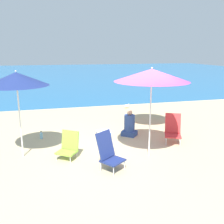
{
  "coord_description": "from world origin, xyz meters",
  "views": [
    {
      "loc": [
        -2.02,
        -6.09,
        2.72
      ],
      "look_at": [
        -0.23,
        0.69,
        1.0
      ],
      "focal_mm": 40.0,
      "sensor_mm": 36.0,
      "label": 1
    }
  ],
  "objects": [
    {
      "name": "seagull",
      "position": [
        1.69,
        5.17,
        0.14
      ],
      "size": [
        0.27,
        0.11,
        0.23
      ],
      "color": "gold",
      "rests_on": "ground"
    },
    {
      "name": "beach_umbrella_navy",
      "position": [
        -2.73,
        0.46,
        2.05
      ],
      "size": [
        1.59,
        1.59,
        2.26
      ],
      "color": "white",
      "rests_on": "ground"
    },
    {
      "name": "ground_plane",
      "position": [
        0.0,
        0.0,
        0.0
      ],
      "size": [
        60.0,
        60.0,
        0.0
      ],
      "primitive_type": "plane",
      "color": "#C6B284"
    },
    {
      "name": "sea_water",
      "position": [
        0.0,
        26.02,
        0.0
      ],
      "size": [
        60.0,
        40.0,
        0.01
      ],
      "color": "#23669E",
      "rests_on": "ground"
    },
    {
      "name": "beach_chair_navy",
      "position": [
        -0.71,
        -0.82,
        0.44
      ],
      "size": [
        0.71,
        0.73,
        0.9
      ],
      "rotation": [
        0.0,
        0.0,
        0.62
      ],
      "color": "silver",
      "rests_on": "ground"
    },
    {
      "name": "person_seated_near",
      "position": [
        0.53,
        1.34,
        0.35
      ],
      "size": [
        0.59,
        0.58,
        0.87
      ],
      "rotation": [
        0.0,
        0.0,
        0.87
      ],
      "color": "#334C8C",
      "rests_on": "ground"
    },
    {
      "name": "cooler_box",
      "position": [
        -0.37,
        1.19,
        0.15
      ],
      "size": [
        0.44,
        0.29,
        0.29
      ],
      "color": "#2859B2",
      "rests_on": "ground"
    },
    {
      "name": "beach_chair_lime",
      "position": [
        -1.56,
        0.08,
        0.33
      ],
      "size": [
        0.66,
        0.66,
        0.7
      ],
      "rotation": [
        0.0,
        0.0,
        -0.62
      ],
      "color": "silver",
      "rests_on": "ground"
    },
    {
      "name": "beach_umbrella_purple",
      "position": [
        0.51,
        -0.35,
        2.14
      ],
      "size": [
        1.89,
        1.89,
        2.34
      ],
      "color": "white",
      "rests_on": "ground"
    },
    {
      "name": "beach_chair_red",
      "position": [
        1.63,
        0.46,
        0.41
      ],
      "size": [
        0.69,
        0.76,
        0.85
      ],
      "rotation": [
        0.0,
        0.0,
        -0.43
      ],
      "color": "silver",
      "rests_on": "ground"
    },
    {
      "name": "water_bottle",
      "position": [
        -2.28,
        1.76,
        0.1
      ],
      "size": [
        0.09,
        0.09,
        0.25
      ],
      "color": "#8CCCEA",
      "rests_on": "ground"
    },
    {
      "name": "beach_umbrella_red",
      "position": [
        1.53,
        1.97,
        1.9
      ],
      "size": [
        1.71,
        1.71,
        2.13
      ],
      "color": "white",
      "rests_on": "ground"
    }
  ]
}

